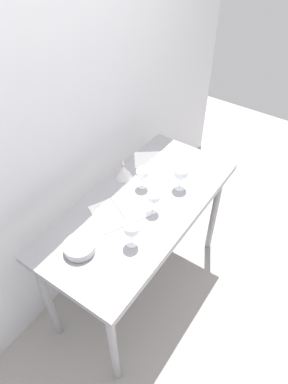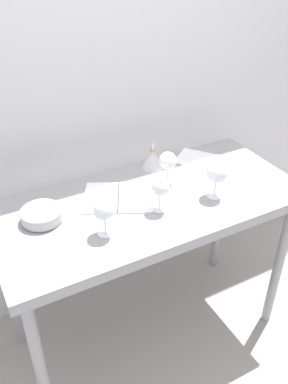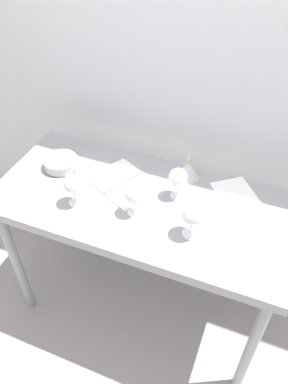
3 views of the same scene
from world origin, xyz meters
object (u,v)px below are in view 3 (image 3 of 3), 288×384
object	(u,v)px
wine_glass_far_right	(178,178)
wine_glass_near_left	(73,184)
wine_glass_near_center	(134,195)
tasting_sheet_upper	(239,198)
wine_glass_near_right	(193,214)
open_notebook	(124,183)
tasting_bowl	(61,162)
decanter_funnel	(188,169)

from	to	relation	value
wine_glass_far_right	wine_glass_near_left	bearing A→B (deg)	-152.32
wine_glass_near_center	tasting_sheet_upper	xyz separation A→B (m)	(0.41, 0.27, -0.11)
wine_glass_near_right	wine_glass_near_left	world-z (taller)	wine_glass_near_right
wine_glass_near_left	open_notebook	xyz separation A→B (m)	(0.15, 0.20, -0.11)
tasting_bowl	open_notebook	bearing A→B (deg)	0.15
wine_glass_near_left	decanter_funnel	bearing A→B (deg)	41.51
wine_glass_near_left	tasting_sheet_upper	distance (m)	0.76
tasting_sheet_upper	wine_glass_far_right	bearing A→B (deg)	160.56
tasting_sheet_upper	decanter_funnel	distance (m)	0.28
wine_glass_near_left	tasting_sheet_upper	world-z (taller)	wine_glass_near_left
wine_glass_near_right	open_notebook	world-z (taller)	wine_glass_near_right
wine_glass_near_left	decanter_funnel	distance (m)	0.56
wine_glass_far_right	tasting_bowl	world-z (taller)	wine_glass_far_right
wine_glass_near_center	tasting_bowl	world-z (taller)	wine_glass_near_center
open_notebook	tasting_sheet_upper	size ratio (longest dim) A/B	1.40
wine_glass_near_left	tasting_bowl	bearing A→B (deg)	134.64
wine_glass_near_center	decanter_funnel	bearing A→B (deg)	66.18
wine_glass_near_left	tasting_bowl	world-z (taller)	wine_glass_near_left
tasting_bowl	decanter_funnel	bearing A→B (deg)	15.27
wine_glass_near_center	decanter_funnel	distance (m)	0.37
tasting_bowl	tasting_sheet_upper	bearing A→B (deg)	6.78
wine_glass_near_center	wine_glass_near_left	size ratio (longest dim) A/B	0.95
wine_glass_near_right	decanter_funnel	xyz separation A→B (m)	(-0.12, 0.36, -0.07)
open_notebook	decanter_funnel	xyz separation A→B (m)	(0.27, 0.17, 0.04)
wine_glass_far_right	tasting_bowl	bearing A→B (deg)	-178.64
tasting_bowl	wine_glass_near_center	bearing A→B (deg)	-18.79
wine_glass_near_center	wine_glass_near_left	distance (m)	0.28
wine_glass_near_right	wine_glass_near_left	xyz separation A→B (m)	(-0.54, -0.01, -0.00)
wine_glass_near_center	tasting_bowl	xyz separation A→B (m)	(-0.47, 0.16, -0.08)
wine_glass_near_left	tasting_sheet_upper	xyz separation A→B (m)	(0.69, 0.31, -0.11)
open_notebook	decanter_funnel	world-z (taller)	decanter_funnel
wine_glass_near_left	decanter_funnel	size ratio (longest dim) A/B	1.12
wine_glass_near_right	tasting_bowl	distance (m)	0.77
wine_glass_far_right	tasting_sheet_upper	size ratio (longest dim) A/B	0.58
tasting_sheet_upper	wine_glass_near_right	bearing A→B (deg)	-154.05
decanter_funnel	tasting_bowl	bearing A→B (deg)	-164.73
wine_glass_near_center	wine_glass_near_right	bearing A→B (deg)	-5.67
wine_glass_far_right	decanter_funnel	distance (m)	0.17
wine_glass_near_right	decanter_funnel	world-z (taller)	wine_glass_near_right
wine_glass_near_right	tasting_bowl	size ratio (longest dim) A/B	0.99
wine_glass_near_right	tasting_sheet_upper	distance (m)	0.35
wine_glass_near_center	tasting_bowl	size ratio (longest dim) A/B	0.91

